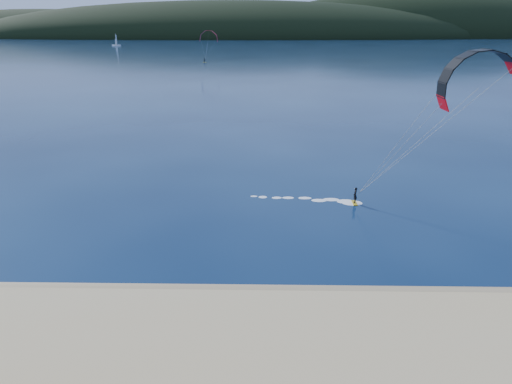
% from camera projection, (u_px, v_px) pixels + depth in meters
% --- Properties ---
extents(ground, '(1800.00, 1800.00, 0.00)m').
position_uv_depth(ground, '(214.00, 345.00, 23.56)').
color(ground, '#061531').
rests_on(ground, ground).
extents(wet_sand, '(220.00, 2.50, 0.10)m').
position_uv_depth(wet_sand, '(222.00, 296.00, 27.75)').
color(wet_sand, '#8F7C53').
rests_on(wet_sand, ground).
extents(headland, '(1200.00, 310.00, 140.00)m').
position_uv_depth(headland, '(263.00, 37.00, 721.17)').
color(headland, black).
rests_on(headland, ground).
extents(kitesurfer_near, '(22.20, 6.70, 14.77)m').
position_uv_depth(kitesurfer_near, '(467.00, 96.00, 35.20)').
color(kitesurfer_near, gold).
rests_on(kitesurfer_near, ground).
extents(kitesurfer_far, '(8.57, 8.28, 12.63)m').
position_uv_depth(kitesurfer_far, '(209.00, 40.00, 202.44)').
color(kitesurfer_far, gold).
rests_on(kitesurfer_far, ground).
extents(sailboat, '(7.58, 4.91, 10.85)m').
position_uv_depth(sailboat, '(116.00, 45.00, 397.15)').
color(sailboat, white).
rests_on(sailboat, ground).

